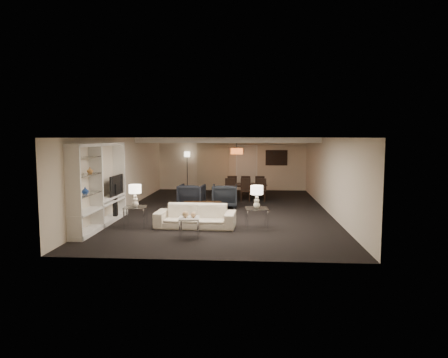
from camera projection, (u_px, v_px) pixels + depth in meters
floor at (224, 211)px, 13.64m from camera, size 11.00×11.00×0.00m
ceiling at (224, 138)px, 13.37m from camera, size 7.00×11.00×0.02m
wall_back at (232, 164)px, 18.96m from camera, size 7.00×0.02×2.50m
wall_front at (205, 200)px, 8.05m from camera, size 7.00×0.02×2.50m
wall_left at (123, 174)px, 13.74m from camera, size 0.02×11.00×2.50m
wall_right at (329, 175)px, 13.27m from camera, size 0.02×11.00×2.50m
ceiling_soffit at (230, 140)px, 16.86m from camera, size 7.00×4.00×0.20m
curtains at (213, 165)px, 18.95m from camera, size 1.50×0.12×2.40m
door at (247, 168)px, 18.91m from camera, size 0.90×0.05×2.10m
painting at (276, 158)px, 18.75m from camera, size 0.95×0.04×0.65m
media_unit at (100, 185)px, 11.16m from camera, size 0.38×3.40×2.35m
pendant_light at (237, 151)px, 16.89m from camera, size 0.52×0.52×0.24m
sofa at (195, 216)px, 11.11m from camera, size 2.25×0.96×0.65m
coffee_table at (202, 209)px, 12.71m from camera, size 1.27×0.81×0.43m
armchair_left at (192, 196)px, 14.42m from camera, size 0.96×0.99×0.82m
armchair_right at (225, 196)px, 14.34m from camera, size 0.91×0.93×0.82m
side_table_left at (136, 217)px, 11.23m from camera, size 0.67×0.67×0.57m
side_table_right at (257, 218)px, 11.00m from camera, size 0.66×0.66×0.57m
table_lamp_left at (135, 196)px, 11.17m from camera, size 0.36×0.36×0.63m
table_lamp_right at (257, 197)px, 10.94m from camera, size 0.37×0.37×0.63m
marble_table at (189, 227)px, 10.03m from camera, size 0.55×0.55×0.51m
gold_gourd_a at (185, 214)px, 10.00m from camera, size 0.16×0.16×0.16m
gold_gourd_b at (193, 215)px, 9.99m from camera, size 0.14×0.14×0.14m
television at (113, 185)px, 12.15m from camera, size 1.06×0.14×0.61m
vase_blue at (85, 191)px, 10.17m from camera, size 0.18×0.18×0.19m
vase_amber at (90, 170)px, 10.47m from camera, size 0.16×0.16×0.16m
floor_speaker at (115, 202)px, 12.10m from camera, size 0.12×0.12×1.10m
dining_table at (246, 191)px, 16.33m from camera, size 1.73×1.00×0.60m
chair_nl at (230, 190)px, 15.71m from camera, size 0.45×0.45×0.89m
chair_nm at (245, 190)px, 15.67m from camera, size 0.42×0.42×0.89m
chair_nr at (261, 190)px, 15.63m from camera, size 0.46×0.46×0.89m
chair_fl at (232, 186)px, 17.00m from camera, size 0.46×0.46×0.89m
chair_fm at (246, 186)px, 16.96m from camera, size 0.43×0.43×0.89m
chair_fr at (260, 186)px, 16.92m from camera, size 0.44×0.44×0.89m
floor_lamp at (187, 171)px, 18.84m from camera, size 0.34×0.34×1.83m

